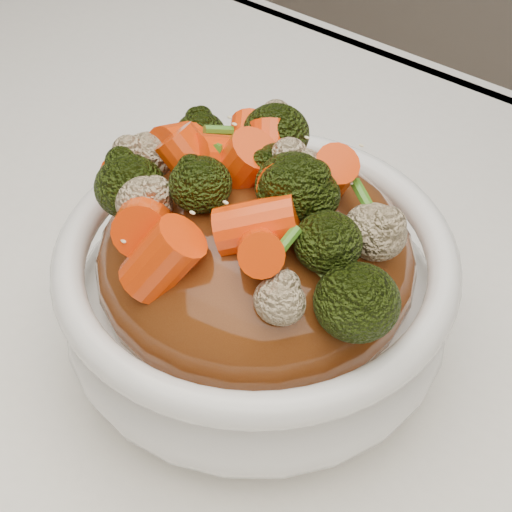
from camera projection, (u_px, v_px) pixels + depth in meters
The scene contains 8 objects.
tablecloth at pixel (269, 485), 0.42m from camera, with size 1.20×0.80×0.04m, color white.
bowl at pixel (256, 297), 0.44m from camera, with size 0.21×0.21×0.08m, color white, non-canonical shape.
sauce_base at pixel (256, 260), 0.42m from camera, with size 0.17×0.17×0.09m, color #5D2B10.
carrots at pixel (256, 168), 0.37m from camera, with size 0.17×0.17×0.05m, color #F04007, non-canonical shape.
broccoli at pixel (256, 170), 0.37m from camera, with size 0.17×0.17×0.04m, color black, non-canonical shape.
cauliflower at pixel (256, 173), 0.38m from camera, with size 0.17×0.17×0.04m, color tan, non-canonical shape.
scallions at pixel (256, 167), 0.37m from camera, with size 0.13×0.13×0.02m, color #3A741A, non-canonical shape.
sesame_seeds at pixel (256, 167), 0.37m from camera, with size 0.15×0.15×0.01m, color beige, non-canonical shape.
Camera 1 is at (0.13, -0.17, 1.11)m, focal length 55.00 mm.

